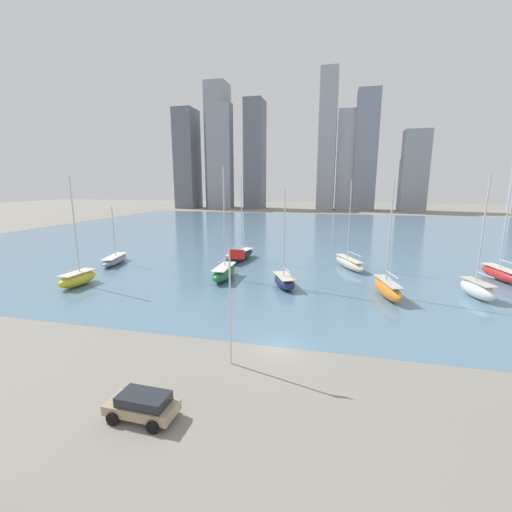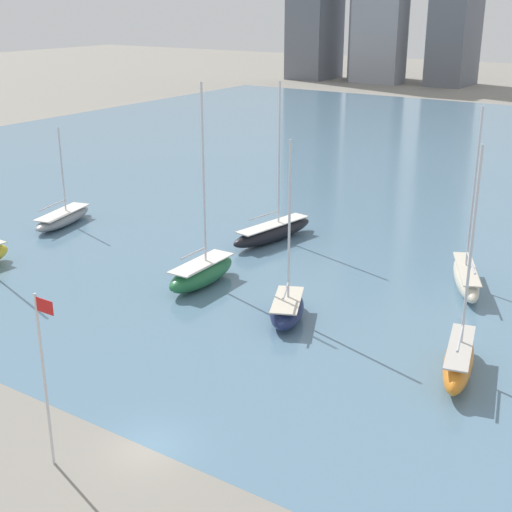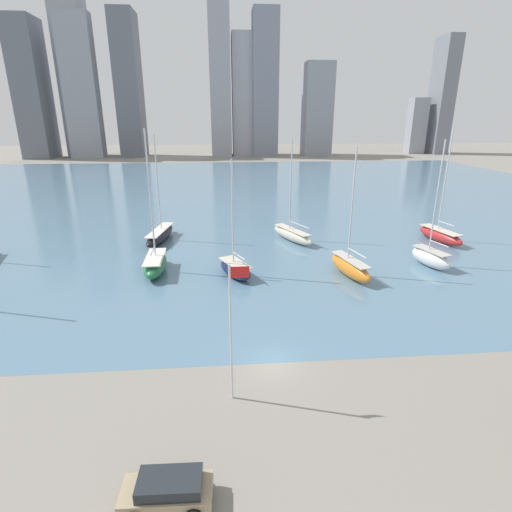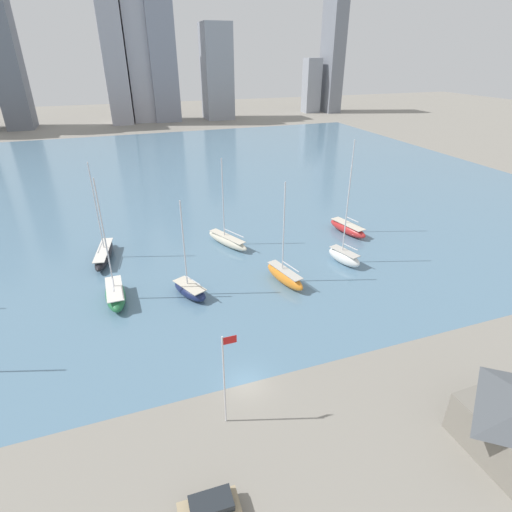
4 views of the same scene
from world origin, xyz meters
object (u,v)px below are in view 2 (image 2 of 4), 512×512
object	(u,v)px
sailboat_gray	(63,218)
sailboat_orange	(459,359)
flag_pole	(45,374)
sailboat_black	(273,231)
sailboat_green	(202,272)
sailboat_cream	(466,277)
sailboat_navy	(287,308)

from	to	relation	value
sailboat_gray	sailboat_orange	distance (m)	45.36
flag_pole	sailboat_orange	distance (m)	24.69
sailboat_gray	sailboat_black	size ratio (longest dim) A/B	0.67
sailboat_green	sailboat_cream	distance (m)	21.43
sailboat_cream	sailboat_orange	size ratio (longest dim) A/B	1.01
sailboat_black	sailboat_green	bearing A→B (deg)	-74.67
flag_pole	sailboat_orange	bearing A→B (deg)	54.95
sailboat_navy	sailboat_green	world-z (taller)	sailboat_green
sailboat_navy	sailboat_black	bearing A→B (deg)	101.34
sailboat_navy	sailboat_black	xyz separation A→B (m)	(-10.60, 14.75, 0.02)
sailboat_black	sailboat_cream	size ratio (longest dim) A/B	1.04
sailboat_green	sailboat_cream	world-z (taller)	sailboat_green
sailboat_gray	sailboat_black	bearing A→B (deg)	6.55
sailboat_navy	sailboat_cream	bearing A→B (deg)	31.75
sailboat_navy	sailboat_black	size ratio (longest dim) A/B	0.88
sailboat_cream	sailboat_orange	bearing A→B (deg)	-98.24
sailboat_black	sailboat_orange	distance (m)	28.57
sailboat_black	sailboat_cream	bearing A→B (deg)	5.17
sailboat_gray	sailboat_green	bearing A→B (deg)	-26.72
sailboat_black	sailboat_cream	world-z (taller)	sailboat_black
flag_pole	sailboat_navy	bearing A→B (deg)	87.61
sailboat_navy	sailboat_green	distance (m)	9.54
sailboat_cream	sailboat_black	bearing A→B (deg)	150.77
flag_pole	sailboat_navy	size ratio (longest dim) A/B	0.71
sailboat_cream	sailboat_orange	world-z (taller)	sailboat_cream
sailboat_green	sailboat_cream	size ratio (longest dim) A/B	1.12
sailboat_green	sailboat_black	bearing A→B (deg)	94.12
sailboat_navy	sailboat_orange	world-z (taller)	sailboat_orange
sailboat_navy	sailboat_green	size ratio (longest dim) A/B	0.81
flag_pole	sailboat_black	world-z (taller)	sailboat_black
sailboat_navy	sailboat_black	distance (m)	18.17
flag_pole	sailboat_gray	world-z (taller)	sailboat_gray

